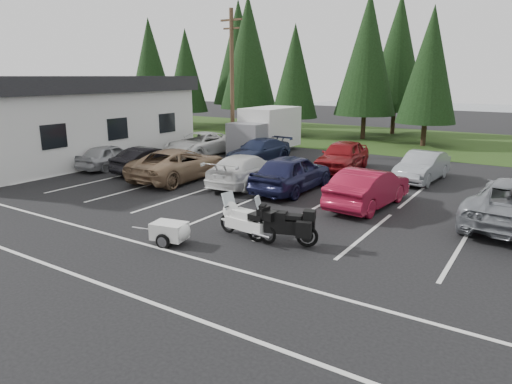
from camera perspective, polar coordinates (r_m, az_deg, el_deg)
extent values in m
plane|color=black|center=(15.47, 1.16, -4.19)|extent=(120.00, 120.00, 0.00)
cube|color=#233B12|center=(37.61, 20.95, 5.88)|extent=(80.00, 16.00, 0.01)
cylinder|color=#473321|center=(30.22, -3.01, 13.52)|extent=(0.26, 0.26, 9.00)
cube|color=#473321|center=(30.41, -3.11, 20.69)|extent=(1.60, 0.12, 0.12)
cube|color=#473321|center=(30.36, -3.10, 19.76)|extent=(1.20, 0.10, 0.10)
cube|color=silver|center=(17.13, 4.70, -2.39)|extent=(32.00, 16.00, 0.01)
cylinder|color=#332316|center=(50.13, -12.78, 9.78)|extent=(0.36, 0.36, 2.50)
cone|color=black|center=(50.01, -13.10, 15.48)|extent=(4.58, 4.58, 8.84)
cylinder|color=#332316|center=(45.08, -8.53, 9.29)|extent=(0.36, 0.36, 2.16)
cone|color=black|center=(44.92, -8.74, 14.78)|extent=(3.96, 3.96, 7.65)
cylinder|color=#332316|center=(42.66, -0.95, 9.58)|extent=(0.36, 0.36, 2.78)
cone|color=black|center=(42.56, -0.98, 17.07)|extent=(5.10, 5.10, 9.86)
cylinder|color=#332316|center=(38.66, 4.73, 8.54)|extent=(0.36, 0.36, 2.11)
cone|color=black|center=(38.47, 4.87, 14.82)|extent=(3.87, 3.87, 7.48)
cylinder|color=#332316|center=(37.77, 13.29, 8.46)|extent=(0.36, 0.36, 2.62)
cone|color=black|center=(37.63, 13.76, 16.41)|extent=(4.80, 4.80, 9.27)
cylinder|color=#332316|center=(35.14, 20.26, 7.26)|extent=(0.36, 0.36, 2.26)
cone|color=black|center=(34.95, 20.91, 14.61)|extent=(4.14, 4.14, 7.99)
cylinder|color=#332316|center=(48.36, -2.13, 10.19)|extent=(0.36, 0.36, 2.88)
cone|color=black|center=(48.29, -2.19, 17.02)|extent=(5.28, 5.28, 10.20)
cylinder|color=#332316|center=(41.81, 16.78, 8.84)|extent=(0.36, 0.36, 2.71)
cone|color=black|center=(41.70, 17.33, 16.27)|extent=(4.97, 4.97, 9.61)
imported|color=#AAABAF|center=(26.16, -17.80, 4.29)|extent=(1.95, 4.04, 1.33)
imported|color=black|center=(24.28, -13.04, 3.92)|extent=(1.72, 4.25, 1.37)
imported|color=#8E7052|center=(22.48, -9.56, 3.48)|extent=(2.74, 5.57, 1.52)
imported|color=white|center=(21.04, -1.30, 2.80)|extent=(2.48, 5.07, 1.42)
imported|color=#191B3F|center=(19.92, 4.52, 2.42)|extent=(1.95, 4.83, 1.64)
imported|color=maroon|center=(18.00, 13.89, 0.53)|extent=(1.97, 4.68, 1.50)
imported|color=white|center=(29.14, -7.05, 5.96)|extent=(2.52, 5.30, 1.46)
imported|color=#19223F|center=(26.59, 0.34, 5.15)|extent=(2.34, 4.83, 1.35)
imported|color=maroon|center=(24.66, 10.75, 4.47)|extent=(2.24, 4.83, 1.60)
imported|color=gray|center=(23.22, 20.06, 2.98)|extent=(1.81, 4.34, 1.40)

